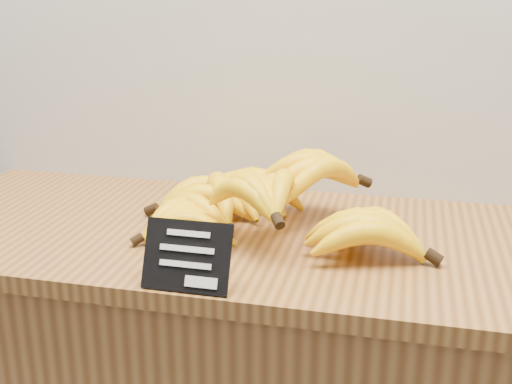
% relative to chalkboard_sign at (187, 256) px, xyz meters
% --- Properties ---
extents(counter_top, '(1.34, 0.54, 0.03)m').
position_rel_chalkboard_sign_xyz_m(counter_top, '(0.06, 0.24, -0.06)').
color(counter_top, '#95622E').
rests_on(counter_top, counter).
extents(chalkboard_sign, '(0.13, 0.05, 0.10)m').
position_rel_chalkboard_sign_xyz_m(chalkboard_sign, '(0.00, 0.00, 0.00)').
color(chalkboard_sign, black).
rests_on(chalkboard_sign, counter_top).
extents(banana_pile, '(0.54, 0.43, 0.12)m').
position_rel_chalkboard_sign_xyz_m(banana_pile, '(0.06, 0.25, 0.00)').
color(banana_pile, yellow).
rests_on(banana_pile, counter_top).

